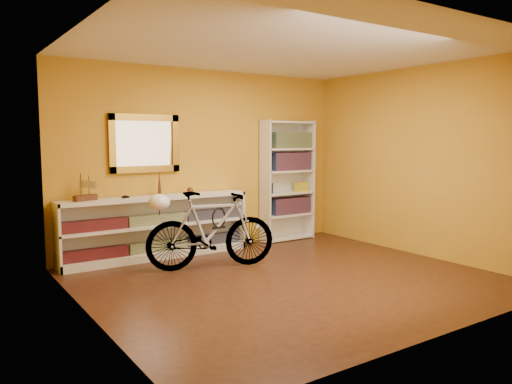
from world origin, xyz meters
TOP-DOWN VIEW (x-y plane):
  - floor at (0.00, 0.00)m, footprint 4.50×4.00m
  - ceiling at (0.00, 0.00)m, footprint 4.50×4.00m
  - back_wall at (0.00, 2.00)m, footprint 4.50×0.01m
  - left_wall at (-2.25, 0.00)m, footprint 0.01×4.00m
  - right_wall at (2.25, 0.00)m, footprint 0.01×4.00m
  - gilt_mirror at (-0.95, 1.97)m, footprint 0.98×0.06m
  - wall_socket at (0.90, 1.99)m, footprint 0.09×0.02m
  - console_unit at (-0.86, 1.81)m, footprint 2.60×0.35m
  - cd_row_lower at (-0.86, 1.79)m, footprint 2.50×0.13m
  - cd_row_upper at (-0.86, 1.79)m, footprint 2.50×0.13m
  - model_ship at (-1.80, 1.81)m, footprint 0.31×0.19m
  - toy_car at (-1.29, 1.81)m, footprint 0.00×0.00m
  - bronze_ornament at (-0.82, 1.81)m, footprint 0.06×0.06m
  - decorative_orb at (-0.36, 1.81)m, footprint 0.09×0.09m
  - bookcase at (1.37, 1.84)m, footprint 0.90×0.30m
  - book_row_a at (1.42, 1.84)m, footprint 0.70×0.22m
  - book_row_b at (1.42, 1.84)m, footprint 0.70×0.22m
  - book_row_c at (1.42, 1.84)m, footprint 0.70×0.22m
  - travel_mug at (1.03, 1.82)m, footprint 0.07×0.07m
  - red_tin at (1.17, 1.87)m, footprint 0.15×0.15m
  - yellow_bag at (1.62, 1.80)m, footprint 0.19×0.13m
  - bicycle at (-0.51, 0.94)m, footprint 0.86×1.71m
  - helmet at (-1.12, 1.11)m, footprint 0.26×0.25m
  - u_lock at (-0.42, 0.91)m, footprint 0.20×0.02m

SIDE VIEW (x-z plane):
  - floor at x=0.00m, z-range -0.01..0.00m
  - cd_row_lower at x=-0.86m, z-range 0.10..0.24m
  - wall_socket at x=0.90m, z-range 0.21..0.29m
  - console_unit at x=-0.86m, z-range 0.00..0.85m
  - bicycle at x=-0.51m, z-range 0.00..0.97m
  - cd_row_upper at x=-0.86m, z-range 0.47..0.60m
  - book_row_a at x=1.42m, z-range 0.42..0.68m
  - u_lock at x=-0.42m, z-range 0.53..0.73m
  - yellow_bag at x=1.62m, z-range 0.77..0.91m
  - travel_mug at x=1.03m, z-range 0.77..0.93m
  - toy_car at x=-1.29m, z-range 0.85..0.85m
  - helmet at x=-1.12m, z-range 0.76..0.96m
  - decorative_orb at x=-0.36m, z-range 0.85..0.94m
  - bookcase at x=1.37m, z-range 0.00..1.90m
  - bronze_ornament at x=-0.82m, z-range 0.85..1.19m
  - model_ship at x=-1.80m, z-range 0.85..1.20m
  - book_row_b at x=1.42m, z-range 1.11..1.40m
  - back_wall at x=0.00m, z-range 0.00..2.60m
  - left_wall at x=-2.25m, z-range 0.00..2.60m
  - right_wall at x=2.25m, z-range 0.00..2.60m
  - gilt_mirror at x=-0.95m, z-range 1.16..1.94m
  - red_tin at x=1.17m, z-range 1.46..1.65m
  - book_row_c at x=1.42m, z-range 1.46..1.71m
  - ceiling at x=0.00m, z-range 2.60..2.61m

